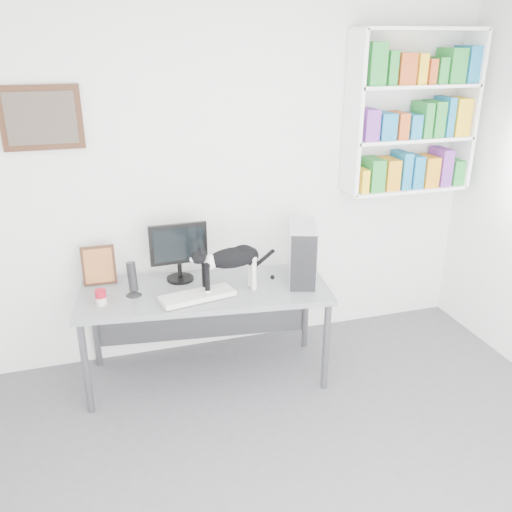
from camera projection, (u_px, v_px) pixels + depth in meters
name	position (u px, v px, depth m)	size (l,w,h in m)	color
room	(348.00, 295.00, 2.36)	(4.01, 4.01, 2.70)	#58585D
bookshelf	(412.00, 113.00, 4.19)	(1.03, 0.28, 1.24)	white
wall_art	(41.00, 118.00, 3.55)	(0.52, 0.04, 0.42)	#422215
desk	(206.00, 334.00, 3.99)	(1.75, 0.68, 0.73)	gray
monitor	(179.00, 252.00, 3.91)	(0.42, 0.20, 0.44)	black
keyboard	(197.00, 296.00, 3.70)	(0.51, 0.19, 0.04)	silver
pc_tower	(302.00, 253.00, 3.92)	(0.19, 0.42, 0.42)	silver
speaker	(132.00, 279.00, 3.71)	(0.11, 0.11, 0.25)	black
leaning_print	(99.00, 265.00, 3.88)	(0.24, 0.09, 0.29)	#422215
soup_can	(101.00, 297.00, 3.61)	(0.07, 0.07, 0.11)	#A80E24
cat	(231.00, 269.00, 3.75)	(0.55, 0.15, 0.34)	black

